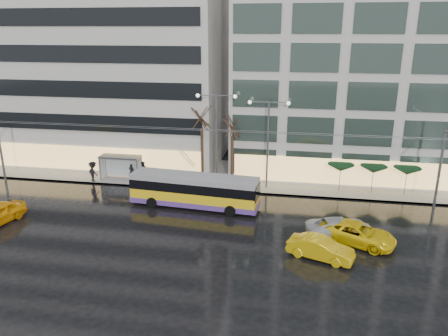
# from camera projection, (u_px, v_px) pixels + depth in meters

# --- Properties ---
(ground) EXTENTS (140.00, 140.00, 0.00)m
(ground) POSITION_uv_depth(u_px,v_px,m) (166.00, 230.00, 34.24)
(ground) COLOR black
(ground) RESTS_ON ground
(sidewalk) EXTENTS (80.00, 10.00, 0.15)m
(sidewalk) POSITION_uv_depth(u_px,v_px,m) (222.00, 174.00, 47.01)
(sidewalk) COLOR gray
(sidewalk) RESTS_ON ground
(kerb) EXTENTS (80.00, 0.10, 0.15)m
(kerb) POSITION_uv_depth(u_px,v_px,m) (213.00, 191.00, 42.37)
(kerb) COLOR slate
(kerb) RESTS_ON ground
(building_left) EXTENTS (34.00, 14.00, 22.00)m
(building_left) POSITION_uv_depth(u_px,v_px,m) (79.00, 63.00, 51.23)
(building_left) COLOR #B8B5B0
(building_left) RESTS_ON sidewalk
(building_right) EXTENTS (32.00, 14.00, 25.00)m
(building_right) POSITION_uv_depth(u_px,v_px,m) (392.00, 53.00, 45.05)
(building_right) COLOR #B8B5B0
(building_right) RESTS_ON sidewalk
(trolleybus) EXTENTS (11.52, 4.88, 5.27)m
(trolleybus) POSITION_uv_depth(u_px,v_px,m) (194.00, 192.00, 38.35)
(trolleybus) COLOR yellow
(trolleybus) RESTS_ON ground
(catenary) EXTENTS (42.24, 5.12, 7.00)m
(catenary) POSITION_uv_depth(u_px,v_px,m) (200.00, 152.00, 40.21)
(catenary) COLOR #595B60
(catenary) RESTS_ON ground
(bus_shelter) EXTENTS (4.20, 1.60, 2.51)m
(bus_shelter) POSITION_uv_depth(u_px,v_px,m) (118.00, 162.00, 45.02)
(bus_shelter) COLOR #595B60
(bus_shelter) RESTS_ON sidewalk
(street_lamp_near) EXTENTS (3.96, 0.36, 9.03)m
(street_lamp_near) POSITION_uv_depth(u_px,v_px,m) (216.00, 127.00, 42.19)
(street_lamp_near) COLOR #595B60
(street_lamp_near) RESTS_ON sidewalk
(street_lamp_far) EXTENTS (3.96, 0.36, 8.53)m
(street_lamp_far) POSITION_uv_depth(u_px,v_px,m) (268.00, 132.00, 41.46)
(street_lamp_far) COLOR #595B60
(street_lamp_far) RESTS_ON sidewalk
(tree_a) EXTENTS (3.20, 3.20, 8.40)m
(tree_a) POSITION_uv_depth(u_px,v_px,m) (202.00, 115.00, 42.29)
(tree_a) COLOR black
(tree_a) RESTS_ON sidewalk
(tree_b) EXTENTS (3.20, 3.20, 7.70)m
(tree_b) POSITION_uv_depth(u_px,v_px,m) (232.00, 123.00, 42.20)
(tree_b) COLOR black
(tree_b) RESTS_ON sidewalk
(parasol_a) EXTENTS (2.50, 2.50, 2.65)m
(parasol_a) POSITION_uv_depth(u_px,v_px,m) (341.00, 168.00, 41.51)
(parasol_a) COLOR #595B60
(parasol_a) RESTS_ON sidewalk
(parasol_b) EXTENTS (2.50, 2.50, 2.65)m
(parasol_b) POSITION_uv_depth(u_px,v_px,m) (374.00, 169.00, 41.02)
(parasol_b) COLOR #595B60
(parasol_b) RESTS_ON sidewalk
(parasol_c) EXTENTS (2.50, 2.50, 2.65)m
(parasol_c) POSITION_uv_depth(u_px,v_px,m) (407.00, 171.00, 40.53)
(parasol_c) COLOR #595B60
(parasol_c) RESTS_ON sidewalk
(taxi_b) EXTENTS (4.80, 2.98, 1.49)m
(taxi_b) POSITION_uv_depth(u_px,v_px,m) (321.00, 248.00, 29.92)
(taxi_b) COLOR gold
(taxi_b) RESTS_ON ground
(taxi_c) EXTENTS (6.07, 4.56, 1.53)m
(taxi_c) POSITION_uv_depth(u_px,v_px,m) (357.00, 233.00, 32.03)
(taxi_c) COLOR yellow
(taxi_c) RESTS_ON ground
(sedan_silver) EXTENTS (5.61, 3.64, 1.44)m
(sedan_silver) POSITION_uv_depth(u_px,v_px,m) (341.00, 228.00, 33.02)
(sedan_silver) COLOR #B6B7BB
(sedan_silver) RESTS_ON ground
(pedestrian_a) EXTENTS (1.04, 1.06, 2.19)m
(pedestrian_a) POSITION_uv_depth(u_px,v_px,m) (131.00, 166.00, 44.89)
(pedestrian_a) COLOR black
(pedestrian_a) RESTS_ON sidewalk
(pedestrian_b) EXTENTS (1.08, 0.96, 1.85)m
(pedestrian_b) POSITION_uv_depth(u_px,v_px,m) (143.00, 170.00, 45.24)
(pedestrian_b) COLOR black
(pedestrian_b) RESTS_ON sidewalk
(pedestrian_c) EXTENTS (1.44, 1.21, 2.11)m
(pedestrian_c) POSITION_uv_depth(u_px,v_px,m) (93.00, 171.00, 44.38)
(pedestrian_c) COLOR black
(pedestrian_c) RESTS_ON sidewalk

